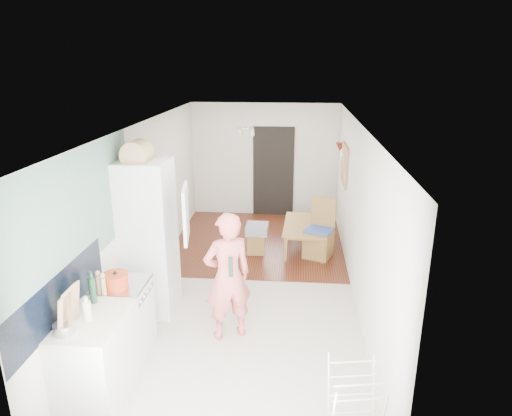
% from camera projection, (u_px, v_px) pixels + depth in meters
% --- Properties ---
extents(room_shell, '(3.20, 7.00, 2.50)m').
position_uv_depth(room_shell, '(248.00, 210.00, 6.74)').
color(room_shell, silver).
rests_on(room_shell, ground).
extents(floor, '(3.20, 7.00, 0.01)m').
position_uv_depth(floor, '(248.00, 286.00, 7.13)').
color(floor, '#BCB0A2').
rests_on(floor, ground).
extents(wood_floor_overlay, '(3.20, 3.30, 0.01)m').
position_uv_depth(wood_floor_overlay, '(258.00, 241.00, 8.88)').
color(wood_floor_overlay, '#562B16').
rests_on(wood_floor_overlay, room_shell).
extents(sage_wall_panel, '(0.02, 3.00, 1.30)m').
position_uv_depth(sage_wall_panel, '(77.00, 212.00, 4.79)').
color(sage_wall_panel, slate).
rests_on(sage_wall_panel, room_shell).
extents(tile_splashback, '(0.02, 1.90, 0.50)m').
position_uv_depth(tile_splashback, '(61.00, 297.00, 4.49)').
color(tile_splashback, black).
rests_on(tile_splashback, room_shell).
extents(doorway_recess, '(0.90, 0.04, 2.00)m').
position_uv_depth(doorway_recess, '(273.00, 172.00, 10.09)').
color(doorway_recess, black).
rests_on(doorway_recess, room_shell).
extents(base_cabinet, '(0.60, 0.90, 0.86)m').
position_uv_depth(base_cabinet, '(96.00, 360.00, 4.69)').
color(base_cabinet, silver).
rests_on(base_cabinet, room_shell).
extents(worktop, '(0.62, 0.92, 0.06)m').
position_uv_depth(worktop, '(91.00, 321.00, 4.55)').
color(worktop, beige).
rests_on(worktop, room_shell).
extents(range_cooker, '(0.60, 0.60, 0.88)m').
position_uv_depth(range_cooker, '(123.00, 320.00, 5.40)').
color(range_cooker, silver).
rests_on(range_cooker, room_shell).
extents(cooker_top, '(0.60, 0.60, 0.04)m').
position_uv_depth(cooker_top, '(119.00, 285.00, 5.25)').
color(cooker_top, '#B8B9BB').
rests_on(cooker_top, room_shell).
extents(fridge_housing, '(0.66, 0.66, 2.15)m').
position_uv_depth(fridge_housing, '(148.00, 238.00, 6.16)').
color(fridge_housing, silver).
rests_on(fridge_housing, room_shell).
extents(fridge_door, '(0.14, 0.56, 0.70)m').
position_uv_depth(fridge_door, '(186.00, 213.00, 5.68)').
color(fridge_door, silver).
rests_on(fridge_door, room_shell).
extents(fridge_interior, '(0.02, 0.52, 0.66)m').
position_uv_depth(fridge_interior, '(169.00, 205.00, 5.99)').
color(fridge_interior, white).
rests_on(fridge_interior, room_shell).
extents(pinboard, '(0.03, 0.90, 0.70)m').
position_uv_depth(pinboard, '(345.00, 164.00, 8.31)').
color(pinboard, tan).
rests_on(pinboard, room_shell).
extents(pinboard_frame, '(0.00, 0.94, 0.74)m').
position_uv_depth(pinboard_frame, '(344.00, 164.00, 8.31)').
color(pinboard_frame, olive).
rests_on(pinboard_frame, room_shell).
extents(wall_sconce, '(0.18, 0.18, 0.16)m').
position_uv_depth(wall_sconce, '(340.00, 147.00, 8.87)').
color(wall_sconce, maroon).
rests_on(wall_sconce, room_shell).
extents(person, '(0.85, 0.74, 1.96)m').
position_uv_depth(person, '(227.00, 266.00, 5.56)').
color(person, '#DF6862').
rests_on(person, floor).
extents(dining_table, '(0.70, 1.20, 0.41)m').
position_uv_depth(dining_table, '(306.00, 239.00, 8.46)').
color(dining_table, olive).
rests_on(dining_table, floor).
extents(dining_chair, '(0.58, 0.58, 1.06)m').
position_uv_depth(dining_chair, '(319.00, 229.00, 8.02)').
color(dining_chair, olive).
rests_on(dining_chair, floor).
extents(stool, '(0.32, 0.32, 0.40)m').
position_uv_depth(stool, '(256.00, 243.00, 8.28)').
color(stool, olive).
rests_on(stool, floor).
extents(grey_drape, '(0.40, 0.40, 0.17)m').
position_uv_depth(grey_drape, '(257.00, 229.00, 8.16)').
color(grey_drape, gray).
rests_on(grey_drape, stool).
extents(drying_rack, '(0.49, 0.45, 0.84)m').
position_uv_depth(drying_rack, '(353.00, 410.00, 4.04)').
color(drying_rack, silver).
rests_on(drying_rack, floor).
extents(bread_bin, '(0.40, 0.38, 0.19)m').
position_uv_depth(bread_bin, '(137.00, 154.00, 5.74)').
color(bread_bin, tan).
rests_on(bread_bin, fridge_housing).
extents(red_casserole, '(0.30, 0.30, 0.17)m').
position_uv_depth(red_casserole, '(116.00, 281.00, 5.14)').
color(red_casserole, red).
rests_on(red_casserole, cooker_top).
extents(steel_pan, '(0.25, 0.25, 0.10)m').
position_uv_depth(steel_pan, '(64.00, 328.00, 4.29)').
color(steel_pan, '#B8B9BB').
rests_on(steel_pan, worktop).
extents(held_bottle, '(0.05, 0.05, 0.24)m').
position_uv_depth(held_bottle, '(231.00, 267.00, 5.40)').
color(held_bottle, '#1D3E25').
rests_on(held_bottle, person).
extents(bottle_a, '(0.08, 0.08, 0.28)m').
position_uv_depth(bottle_a, '(93.00, 291.00, 4.80)').
color(bottle_a, '#1D3E25').
rests_on(bottle_a, worktop).
extents(bottle_b, '(0.08, 0.08, 0.28)m').
position_uv_depth(bottle_b, '(92.00, 289.00, 4.84)').
color(bottle_b, '#1D3E25').
rests_on(bottle_b, worktop).
extents(bottle_c, '(0.09, 0.09, 0.20)m').
position_uv_depth(bottle_c, '(87.00, 311.00, 4.49)').
color(bottle_c, silver).
rests_on(bottle_c, worktop).
extents(pepper_mill_front, '(0.05, 0.05, 0.20)m').
position_uv_depth(pepper_mill_front, '(103.00, 286.00, 4.98)').
color(pepper_mill_front, tan).
rests_on(pepper_mill_front, worktop).
extents(pepper_mill_back, '(0.07, 0.07, 0.21)m').
position_uv_depth(pepper_mill_back, '(99.00, 284.00, 5.02)').
color(pepper_mill_back, tan).
rests_on(pepper_mill_back, worktop).
extents(chopping_boards, '(0.05, 0.31, 0.41)m').
position_uv_depth(chopping_boards, '(69.00, 308.00, 4.33)').
color(chopping_boards, tan).
rests_on(chopping_boards, worktop).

